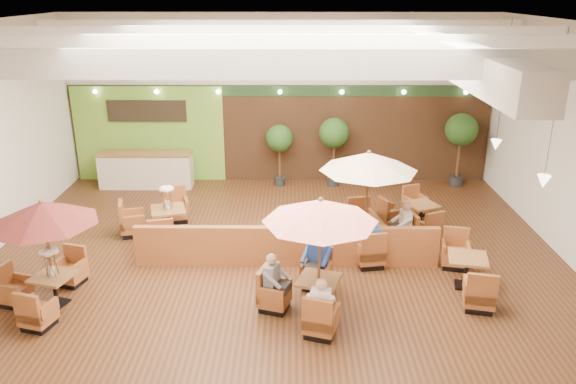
{
  "coord_description": "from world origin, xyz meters",
  "views": [
    {
      "loc": [
        0.4,
        -12.42,
        6.21
      ],
      "look_at": [
        0.3,
        0.5,
        1.5
      ],
      "focal_mm": 35.0,
      "sensor_mm": 36.0,
      "label": 1
    }
  ],
  "objects_px": {
    "table_4": "(466,272)",
    "table_1": "(317,230)",
    "diner_3": "(371,237)",
    "topiary_1": "(334,136)",
    "topiary_0": "(280,141)",
    "table_2": "(368,183)",
    "table_5": "(412,216)",
    "table_0": "(43,230)",
    "diner_4": "(404,221)",
    "diner_0": "(321,300)",
    "diner_2": "(274,276)",
    "table_3": "(159,220)",
    "topiary_2": "(461,133)",
    "booth_divider": "(286,246)",
    "diner_1": "(317,256)",
    "service_counter": "(146,170)"
  },
  "relations": [
    {
      "from": "table_4",
      "to": "table_1",
      "type": "bearing_deg",
      "value": -151.38
    },
    {
      "from": "diner_3",
      "to": "topiary_1",
      "type": "bearing_deg",
      "value": 88.08
    },
    {
      "from": "topiary_0",
      "to": "topiary_1",
      "type": "xyz_separation_m",
      "value": [
        1.77,
        -0.0,
        0.17
      ]
    },
    {
      "from": "table_2",
      "to": "table_5",
      "type": "relative_size",
      "value": 1.07
    },
    {
      "from": "table_0",
      "to": "topiary_0",
      "type": "distance_m",
      "value": 8.82
    },
    {
      "from": "topiary_1",
      "to": "diner_4",
      "type": "xyz_separation_m",
      "value": [
        1.42,
        -4.85,
        -0.94
      ]
    },
    {
      "from": "diner_0",
      "to": "diner_2",
      "type": "bearing_deg",
      "value": 143.92
    },
    {
      "from": "topiary_1",
      "to": "table_4",
      "type": "bearing_deg",
      "value": -69.91
    },
    {
      "from": "table_0",
      "to": "table_3",
      "type": "distance_m",
      "value": 3.96
    },
    {
      "from": "table_2",
      "to": "table_5",
      "type": "xyz_separation_m",
      "value": [
        1.46,
        1.39,
        -1.45
      ]
    },
    {
      "from": "topiary_2",
      "to": "diner_3",
      "type": "bearing_deg",
      "value": -122.08
    },
    {
      "from": "table_3",
      "to": "booth_divider",
      "type": "bearing_deg",
      "value": -42.29
    },
    {
      "from": "table_3",
      "to": "diner_1",
      "type": "height_order",
      "value": "table_3"
    },
    {
      "from": "table_3",
      "to": "diner_2",
      "type": "relative_size",
      "value": 3.42
    },
    {
      "from": "diner_1",
      "to": "diner_4",
      "type": "xyz_separation_m",
      "value": [
        2.23,
        1.97,
        -0.02
      ]
    },
    {
      "from": "diner_2",
      "to": "diner_3",
      "type": "distance_m",
      "value": 2.92
    },
    {
      "from": "booth_divider",
      "to": "topiary_2",
      "type": "height_order",
      "value": "topiary_2"
    },
    {
      "from": "topiary_2",
      "to": "diner_4",
      "type": "distance_m",
      "value": 5.64
    },
    {
      "from": "table_3",
      "to": "table_4",
      "type": "bearing_deg",
      "value": -35.65
    },
    {
      "from": "topiary_0",
      "to": "diner_0",
      "type": "relative_size",
      "value": 2.67
    },
    {
      "from": "table_5",
      "to": "topiary_2",
      "type": "bearing_deg",
      "value": 34.64
    },
    {
      "from": "table_0",
      "to": "diner_1",
      "type": "bearing_deg",
      "value": 23.69
    },
    {
      "from": "service_counter",
      "to": "table_4",
      "type": "height_order",
      "value": "service_counter"
    },
    {
      "from": "table_2",
      "to": "diner_4",
      "type": "xyz_separation_m",
      "value": [
        0.94,
        -0.0,
        -1.0
      ]
    },
    {
      "from": "diner_0",
      "to": "diner_1",
      "type": "xyz_separation_m",
      "value": [
        -0.0,
        1.8,
        0.03
      ]
    },
    {
      "from": "diner_1",
      "to": "diner_4",
      "type": "bearing_deg",
      "value": -113.01
    },
    {
      "from": "table_2",
      "to": "diner_0",
      "type": "distance_m",
      "value": 4.11
    },
    {
      "from": "diner_0",
      "to": "table_5",
      "type": "bearing_deg",
      "value": 70.89
    },
    {
      "from": "booth_divider",
      "to": "diner_3",
      "type": "xyz_separation_m",
      "value": [
        1.96,
        -0.01,
        0.25
      ]
    },
    {
      "from": "service_counter",
      "to": "diner_4",
      "type": "height_order",
      "value": "diner_4"
    },
    {
      "from": "service_counter",
      "to": "booth_divider",
      "type": "height_order",
      "value": "service_counter"
    },
    {
      "from": "service_counter",
      "to": "diner_1",
      "type": "distance_m",
      "value": 8.51
    },
    {
      "from": "diner_1",
      "to": "diner_3",
      "type": "distance_m",
      "value": 1.65
    },
    {
      "from": "booth_divider",
      "to": "diner_2",
      "type": "xyz_separation_m",
      "value": [
        -0.22,
        -1.94,
        0.26
      ]
    },
    {
      "from": "diner_2",
      "to": "table_1",
      "type": "bearing_deg",
      "value": 113.18
    },
    {
      "from": "table_1",
      "to": "diner_3",
      "type": "bearing_deg",
      "value": 72.82
    },
    {
      "from": "table_5",
      "to": "diner_3",
      "type": "bearing_deg",
      "value": -145.25
    },
    {
      "from": "diner_0",
      "to": "topiary_0",
      "type": "bearing_deg",
      "value": 105.27
    },
    {
      "from": "topiary_1",
      "to": "table_1",
      "type": "bearing_deg",
      "value": -96.44
    },
    {
      "from": "topiary_0",
      "to": "diner_2",
      "type": "bearing_deg",
      "value": -89.56
    },
    {
      "from": "service_counter",
      "to": "diner_1",
      "type": "relative_size",
      "value": 3.52
    },
    {
      "from": "table_0",
      "to": "table_2",
      "type": "bearing_deg",
      "value": 37.84
    },
    {
      "from": "table_4",
      "to": "topiary_2",
      "type": "bearing_deg",
      "value": 88.78
    },
    {
      "from": "topiary_0",
      "to": "topiary_1",
      "type": "bearing_deg",
      "value": -0.0
    },
    {
      "from": "booth_divider",
      "to": "table_5",
      "type": "relative_size",
      "value": 2.94
    },
    {
      "from": "topiary_1",
      "to": "topiary_0",
      "type": "bearing_deg",
      "value": 180.0
    },
    {
      "from": "booth_divider",
      "to": "service_counter",
      "type": "bearing_deg",
      "value": 130.14
    },
    {
      "from": "topiary_0",
      "to": "topiary_2",
      "type": "height_order",
      "value": "topiary_2"
    },
    {
      "from": "topiary_2",
      "to": "diner_0",
      "type": "bearing_deg",
      "value": -119.71
    },
    {
      "from": "service_counter",
      "to": "table_4",
      "type": "relative_size",
      "value": 1.18
    }
  ]
}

